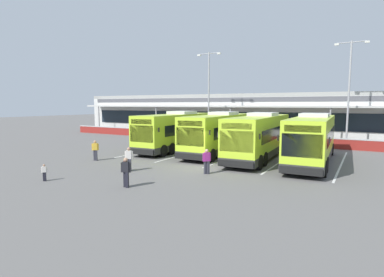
# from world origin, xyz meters

# --- Properties ---
(ground_plane) EXTENTS (200.00, 200.00, 0.00)m
(ground_plane) POSITION_xyz_m (0.00, 0.00, 0.00)
(ground_plane) COLOR #605E5B
(terminal_building) EXTENTS (70.00, 13.00, 6.00)m
(terminal_building) POSITION_xyz_m (-0.00, 26.91, 3.01)
(terminal_building) COLOR silver
(terminal_building) RESTS_ON ground
(red_barrier_wall) EXTENTS (60.00, 0.40, 1.10)m
(red_barrier_wall) POSITION_xyz_m (0.00, 14.50, 0.56)
(red_barrier_wall) COLOR maroon
(red_barrier_wall) RESTS_ON ground
(coach_bus_leftmost) EXTENTS (3.37, 12.26, 3.78)m
(coach_bus_leftmost) POSITION_xyz_m (-6.53, 6.50, 1.79)
(coach_bus_leftmost) COLOR #B7DB2D
(coach_bus_leftmost) RESTS_ON ground
(coach_bus_left_centre) EXTENTS (3.37, 12.26, 3.78)m
(coach_bus_left_centre) POSITION_xyz_m (-1.88, 6.45, 1.79)
(coach_bus_left_centre) COLOR #B7DB2D
(coach_bus_left_centre) RESTS_ON ground
(coach_bus_centre) EXTENTS (3.37, 12.26, 3.78)m
(coach_bus_centre) POSITION_xyz_m (2.21, 5.47, 1.79)
(coach_bus_centre) COLOR #B7DB2D
(coach_bus_centre) RESTS_ON ground
(coach_bus_right_centre) EXTENTS (3.37, 12.26, 3.78)m
(coach_bus_right_centre) POSITION_xyz_m (6.34, 5.38, 1.79)
(coach_bus_right_centre) COLOR #B7DB2D
(coach_bus_right_centre) RESTS_ON ground
(bay_stripe_far_west) EXTENTS (0.14, 13.00, 0.01)m
(bay_stripe_far_west) POSITION_xyz_m (-8.40, 6.00, 0.00)
(bay_stripe_far_west) COLOR silver
(bay_stripe_far_west) RESTS_ON ground
(bay_stripe_west) EXTENTS (0.14, 13.00, 0.01)m
(bay_stripe_west) POSITION_xyz_m (-4.20, 6.00, 0.00)
(bay_stripe_west) COLOR silver
(bay_stripe_west) RESTS_ON ground
(bay_stripe_mid_west) EXTENTS (0.14, 13.00, 0.01)m
(bay_stripe_mid_west) POSITION_xyz_m (0.00, 6.00, 0.00)
(bay_stripe_mid_west) COLOR silver
(bay_stripe_mid_west) RESTS_ON ground
(bay_stripe_centre) EXTENTS (0.14, 13.00, 0.01)m
(bay_stripe_centre) POSITION_xyz_m (4.20, 6.00, 0.00)
(bay_stripe_centre) COLOR silver
(bay_stripe_centre) RESTS_ON ground
(bay_stripe_mid_east) EXTENTS (0.14, 13.00, 0.01)m
(bay_stripe_mid_east) POSITION_xyz_m (8.40, 6.00, 0.00)
(bay_stripe_mid_east) COLOR silver
(bay_stripe_mid_east) RESTS_ON ground
(pedestrian_with_handbag) EXTENTS (0.63, 0.47, 1.62)m
(pedestrian_with_handbag) POSITION_xyz_m (-3.84, -3.85, 0.86)
(pedestrian_with_handbag) COLOR #33333D
(pedestrian_with_handbag) RESTS_ON ground
(pedestrian_in_dark_coat) EXTENTS (0.48, 0.40, 1.62)m
(pedestrian_in_dark_coat) POSITION_xyz_m (-8.82, -2.14, 0.87)
(pedestrian_in_dark_coat) COLOR #33333D
(pedestrian_in_dark_coat) RESTS_ON ground
(pedestrian_child) EXTENTS (0.28, 0.28, 1.00)m
(pedestrian_child) POSITION_xyz_m (-6.32, -8.35, 0.54)
(pedestrian_child) COLOR black
(pedestrian_child) RESTS_ON ground
(pedestrian_near_bin) EXTENTS (0.43, 0.46, 1.62)m
(pedestrian_near_bin) POSITION_xyz_m (1.07, -1.98, 0.87)
(pedestrian_near_bin) COLOR #33333D
(pedestrian_near_bin) RESTS_ON ground
(pedestrian_approaching_bus) EXTENTS (0.53, 0.33, 1.62)m
(pedestrian_approaching_bus) POSITION_xyz_m (-1.24, -7.01, 0.87)
(pedestrian_approaching_bus) COLOR black
(pedestrian_approaching_bus) RESTS_ON ground
(lamp_post_west) EXTENTS (3.24, 0.28, 11.00)m
(lamp_post_west) POSITION_xyz_m (-7.92, 16.18, 6.29)
(lamp_post_west) COLOR #9E9EA3
(lamp_post_west) RESTS_ON ground
(lamp_post_centre) EXTENTS (3.24, 0.28, 11.00)m
(lamp_post_centre) POSITION_xyz_m (8.08, 17.10, 6.29)
(lamp_post_centre) COLOR #9E9EA3
(lamp_post_centre) RESTS_ON ground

